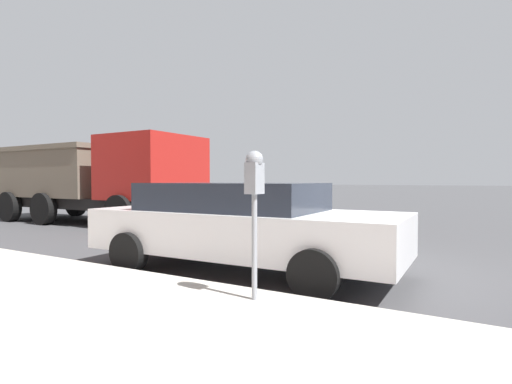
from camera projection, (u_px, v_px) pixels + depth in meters
The scene contains 4 objects.
ground_plane at pixel (341, 269), 6.53m from camera, with size 220.00×220.00×0.00m, color #424244.
parking_meter at pixel (254, 186), 4.31m from camera, with size 0.21×0.19×1.62m.
car_white at pixel (241, 224), 6.35m from camera, with size 2.18×5.00×1.41m.
dump_truck at pixel (93, 177), 13.64m from camera, with size 2.91×7.99×2.79m.
Camera 1 is at (-6.32, -2.03, 1.46)m, focal length 28.00 mm.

